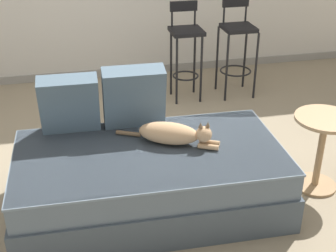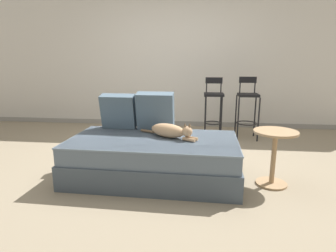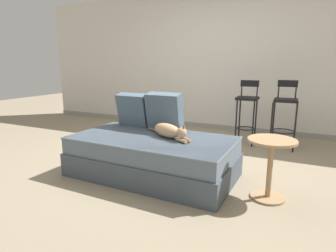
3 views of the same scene
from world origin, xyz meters
name	(u,v)px [view 3 (image 3 of 3)]	position (x,y,z in m)	size (l,w,h in m)	color
ground_plane	(167,164)	(0.00, 0.00, 0.00)	(16.00, 16.00, 0.00)	gray
wall_back_panel	(219,61)	(0.00, 2.25, 1.30)	(8.00, 0.10, 2.60)	silver
wall_baseboard_trim	(215,127)	(0.00, 2.20, 0.04)	(8.00, 0.02, 0.09)	gray
couch	(152,156)	(0.00, -0.40, 0.23)	(1.85, 1.03, 0.45)	#44505B
throw_pillow_corner	(133,110)	(-0.49, 0.00, 0.67)	(0.42, 0.24, 0.43)	#4C6070
throw_pillow_middle	(164,111)	(-0.04, -0.01, 0.68)	(0.45, 0.24, 0.46)	#4C6070
cat	(169,131)	(0.18, -0.33, 0.53)	(0.68, 0.41, 0.19)	tan
bar_stool_near_window	(247,106)	(0.72, 1.39, 0.60)	(0.32, 0.32, 1.00)	black
bar_stool_by_doorway	(285,110)	(1.27, 1.39, 0.58)	(0.34, 0.34, 1.01)	black
side_table	(271,160)	(1.26, -0.43, 0.38)	(0.44, 0.44, 0.58)	tan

